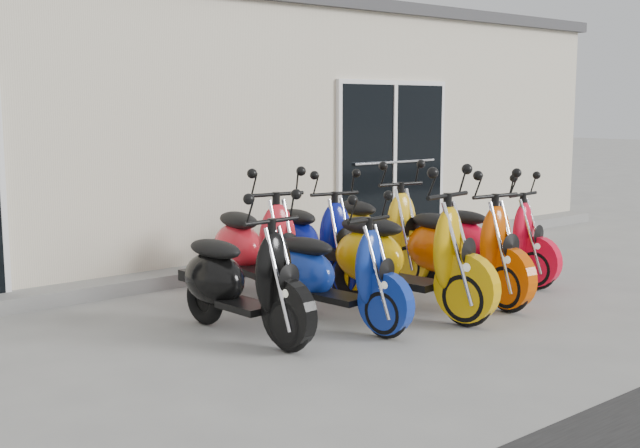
{
  "coord_description": "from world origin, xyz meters",
  "views": [
    {
      "loc": [
        -5.23,
        -5.73,
        1.96
      ],
      "look_at": [
        0.0,
        0.6,
        0.75
      ],
      "focal_mm": 45.0,
      "sensor_mm": 36.0,
      "label": 1
    }
  ],
  "objects_px": {
    "scooter_front_blue": "(335,258)",
    "scooter_back_blue": "(315,228)",
    "scooter_front_red": "(491,226)",
    "scooter_front_orange_b": "(463,233)",
    "scooter_back_red": "(256,232)",
    "scooter_front_black": "(242,263)",
    "scooter_front_orange_a": "(406,239)",
    "scooter_back_yellow": "(377,218)"
  },
  "relations": [
    {
      "from": "scooter_front_blue",
      "to": "scooter_back_blue",
      "type": "relative_size",
      "value": 0.94
    },
    {
      "from": "scooter_front_red",
      "to": "scooter_back_blue",
      "type": "xyz_separation_m",
      "value": [
        -1.7,
        1.03,
        0.03
      ]
    },
    {
      "from": "scooter_front_orange_b",
      "to": "scooter_back_red",
      "type": "bearing_deg",
      "value": 145.33
    },
    {
      "from": "scooter_front_black",
      "to": "scooter_front_orange_a",
      "type": "distance_m",
      "value": 1.67
    },
    {
      "from": "scooter_front_red",
      "to": "scooter_back_blue",
      "type": "bearing_deg",
      "value": 141.85
    },
    {
      "from": "scooter_front_orange_a",
      "to": "scooter_front_red",
      "type": "bearing_deg",
      "value": 4.29
    },
    {
      "from": "scooter_front_blue",
      "to": "scooter_front_orange_a",
      "type": "relative_size",
      "value": 0.86
    },
    {
      "from": "scooter_front_black",
      "to": "scooter_front_blue",
      "type": "xyz_separation_m",
      "value": [
        0.84,
        -0.24,
        -0.03
      ]
    },
    {
      "from": "scooter_front_black",
      "to": "scooter_front_orange_a",
      "type": "height_order",
      "value": "scooter_front_orange_a"
    },
    {
      "from": "scooter_front_orange_b",
      "to": "scooter_back_yellow",
      "type": "bearing_deg",
      "value": 91.9
    },
    {
      "from": "scooter_front_orange_b",
      "to": "scooter_back_red",
      "type": "relative_size",
      "value": 0.99
    },
    {
      "from": "scooter_front_orange_a",
      "to": "scooter_back_red",
      "type": "distance_m",
      "value": 1.58
    },
    {
      "from": "scooter_front_black",
      "to": "scooter_front_orange_b",
      "type": "distance_m",
      "value": 2.5
    },
    {
      "from": "scooter_front_black",
      "to": "scooter_front_blue",
      "type": "bearing_deg",
      "value": -20.25
    },
    {
      "from": "scooter_back_yellow",
      "to": "scooter_back_red",
      "type": "bearing_deg",
      "value": -173.84
    },
    {
      "from": "scooter_front_orange_b",
      "to": "scooter_back_red",
      "type": "height_order",
      "value": "scooter_back_red"
    },
    {
      "from": "scooter_front_orange_a",
      "to": "scooter_front_black",
      "type": "bearing_deg",
      "value": 159.52
    },
    {
      "from": "scooter_front_black",
      "to": "scooter_front_orange_b",
      "type": "height_order",
      "value": "scooter_front_orange_b"
    },
    {
      "from": "scooter_back_yellow",
      "to": "scooter_front_blue",
      "type": "bearing_deg",
      "value": -137.34
    },
    {
      "from": "scooter_front_orange_a",
      "to": "scooter_back_red",
      "type": "relative_size",
      "value": 1.04
    },
    {
      "from": "scooter_front_blue",
      "to": "scooter_front_orange_a",
      "type": "bearing_deg",
      "value": -14.86
    },
    {
      "from": "scooter_back_yellow",
      "to": "scooter_front_black",
      "type": "bearing_deg",
      "value": -151.86
    },
    {
      "from": "scooter_front_black",
      "to": "scooter_front_orange_b",
      "type": "xyz_separation_m",
      "value": [
        2.49,
        -0.31,
        0.04
      ]
    },
    {
      "from": "scooter_front_orange_b",
      "to": "scooter_front_red",
      "type": "bearing_deg",
      "value": 27.32
    },
    {
      "from": "scooter_front_red",
      "to": "scooter_back_red",
      "type": "height_order",
      "value": "scooter_back_red"
    },
    {
      "from": "scooter_back_blue",
      "to": "scooter_front_black",
      "type": "bearing_deg",
      "value": -138.32
    },
    {
      "from": "scooter_front_orange_a",
      "to": "scooter_back_blue",
      "type": "height_order",
      "value": "scooter_front_orange_a"
    },
    {
      "from": "scooter_front_orange_a",
      "to": "scooter_back_yellow",
      "type": "bearing_deg",
      "value": 47.5
    },
    {
      "from": "scooter_front_red",
      "to": "scooter_front_orange_a",
      "type": "bearing_deg",
      "value": -174.06
    },
    {
      "from": "scooter_back_red",
      "to": "scooter_front_blue",
      "type": "bearing_deg",
      "value": -84.18
    },
    {
      "from": "scooter_front_black",
      "to": "scooter_back_red",
      "type": "bearing_deg",
      "value": 45.78
    },
    {
      "from": "scooter_front_blue",
      "to": "scooter_front_orange_b",
      "type": "bearing_deg",
      "value": -9.82
    },
    {
      "from": "scooter_front_blue",
      "to": "scooter_front_red",
      "type": "distance_m",
      "value": 2.56
    },
    {
      "from": "scooter_front_red",
      "to": "scooter_back_yellow",
      "type": "distance_m",
      "value": 1.28
    },
    {
      "from": "scooter_back_red",
      "to": "scooter_back_blue",
      "type": "height_order",
      "value": "scooter_back_red"
    },
    {
      "from": "scooter_front_blue",
      "to": "scooter_front_orange_b",
      "type": "height_order",
      "value": "scooter_front_orange_b"
    },
    {
      "from": "scooter_front_black",
      "to": "scooter_front_orange_b",
      "type": "relative_size",
      "value": 0.95
    },
    {
      "from": "scooter_front_blue",
      "to": "scooter_front_red",
      "type": "bearing_deg",
      "value": -0.9
    },
    {
      "from": "scooter_front_orange_a",
      "to": "scooter_back_yellow",
      "type": "xyz_separation_m",
      "value": [
        0.94,
        1.39,
        -0.03
      ]
    },
    {
      "from": "scooter_back_yellow",
      "to": "scooter_front_red",
      "type": "bearing_deg",
      "value": -44.55
    },
    {
      "from": "scooter_back_red",
      "to": "scooter_front_orange_a",
      "type": "bearing_deg",
      "value": -53.82
    },
    {
      "from": "scooter_front_black",
      "to": "scooter_back_blue",
      "type": "relative_size",
      "value": 0.98
    }
  ]
}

